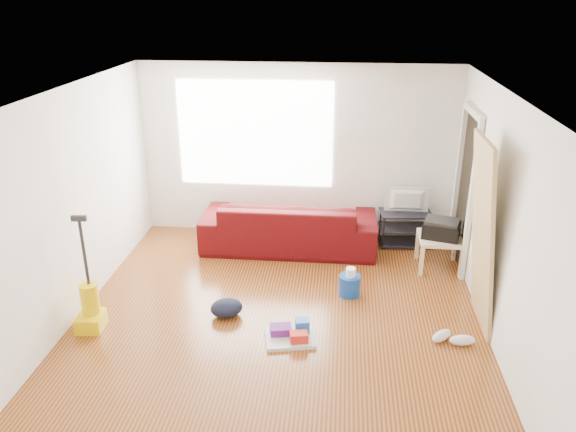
# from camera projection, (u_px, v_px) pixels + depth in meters

# --- Properties ---
(room) EXTENTS (4.51, 5.01, 2.51)m
(room) POSITION_uv_depth(u_px,v_px,m) (285.00, 213.00, 5.85)
(room) COLOR #5C2708
(room) RESTS_ON ground
(sofa) EXTENTS (2.42, 0.95, 0.71)m
(sofa) POSITION_uv_depth(u_px,v_px,m) (289.00, 247.00, 8.00)
(sofa) COLOR #35040E
(sofa) RESTS_ON ground
(tv_stand) EXTENTS (0.75, 0.47, 0.49)m
(tv_stand) POSITION_uv_depth(u_px,v_px,m) (405.00, 228.00, 8.00)
(tv_stand) COLOR black
(tv_stand) RESTS_ON ground
(tv) EXTENTS (0.61, 0.08, 0.35)m
(tv) POSITION_uv_depth(u_px,v_px,m) (407.00, 201.00, 7.84)
(tv) COLOR black
(tv) RESTS_ON tv_stand
(side_table) EXTENTS (0.55, 0.55, 0.44)m
(side_table) POSITION_uv_depth(u_px,v_px,m) (440.00, 242.00, 7.28)
(side_table) COLOR #D1BE80
(side_table) RESTS_ON ground
(printer) EXTENTS (0.53, 0.46, 0.24)m
(printer) POSITION_uv_depth(u_px,v_px,m) (441.00, 229.00, 7.21)
(printer) COLOR black
(printer) RESTS_ON side_table
(bucket) EXTENTS (0.31, 0.31, 0.26)m
(bucket) POSITION_uv_depth(u_px,v_px,m) (349.00, 295.00, 6.76)
(bucket) COLOR #103C96
(bucket) RESTS_ON ground
(toilet_paper) EXTENTS (0.12, 0.12, 0.11)m
(toilet_paper) POSITION_uv_depth(u_px,v_px,m) (350.00, 282.00, 6.69)
(toilet_paper) COLOR white
(toilet_paper) RESTS_ON bucket
(cleaning_tray) EXTENTS (0.58, 0.50, 0.18)m
(cleaning_tray) POSITION_uv_depth(u_px,v_px,m) (291.00, 334.00, 5.90)
(cleaning_tray) COLOR silver
(cleaning_tray) RESTS_ON ground
(backpack) EXTENTS (0.44, 0.39, 0.20)m
(backpack) POSITION_uv_depth(u_px,v_px,m) (227.00, 315.00, 6.34)
(backpack) COLOR black
(backpack) RESTS_ON ground
(sneakers) EXTENTS (0.48, 0.27, 0.11)m
(sneakers) POSITION_uv_depth(u_px,v_px,m) (452.00, 338.00, 5.84)
(sneakers) COLOR silver
(sneakers) RESTS_ON ground
(vacuum) EXTENTS (0.30, 0.33, 1.29)m
(vacuum) POSITION_uv_depth(u_px,v_px,m) (90.00, 308.00, 6.04)
(vacuum) COLOR #E4C003
(vacuum) RESTS_ON ground
(door_panel) EXTENTS (0.26, 0.84, 2.08)m
(door_panel) POSITION_uv_depth(u_px,v_px,m) (470.00, 321.00, 6.23)
(door_panel) COLOR #A08B52
(door_panel) RESTS_ON ground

